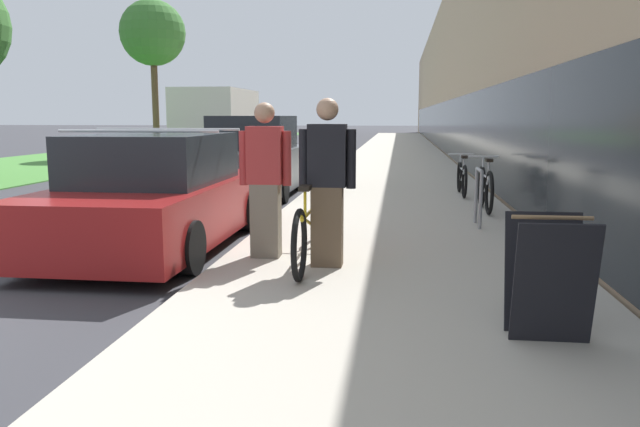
{
  "coord_description": "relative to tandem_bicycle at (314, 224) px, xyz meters",
  "views": [
    {
      "loc": [
        5.4,
        -4.47,
        1.71
      ],
      "look_at": [
        3.15,
        13.39,
        -1.11
      ],
      "focal_mm": 35.0,
      "sensor_mm": 36.0,
      "label": 1
    }
  ],
  "objects": [
    {
      "name": "sidewalk_slab",
      "position": [
        0.91,
        18.58,
        -0.44
      ],
      "size": [
        3.92,
        70.0,
        0.11
      ],
      "color": "#BCB5A5",
      "rests_on": "ground"
    },
    {
      "name": "storefront_facade",
      "position": [
        7.9,
        26.58,
        3.19
      ],
      "size": [
        10.01,
        70.0,
        7.39
      ],
      "color": "tan",
      "rests_on": "ground"
    },
    {
      "name": "lawn_strip",
      "position": [
        -11.73,
        22.58,
        -0.49
      ],
      "size": [
        6.91,
        70.0,
        0.03
      ],
      "color": "#478438",
      "rests_on": "ground"
    },
    {
      "name": "tandem_bicycle",
      "position": [
        0.0,
        0.0,
        0.0
      ],
      "size": [
        0.52,
        2.85,
        0.9
      ],
      "color": "black",
      "rests_on": "sidewalk_slab"
    },
    {
      "name": "person_rider",
      "position": [
        0.19,
        -0.37,
        0.51
      ],
      "size": [
        0.61,
        0.24,
        1.78
      ],
      "color": "brown",
      "rests_on": "sidewalk_slab"
    },
    {
      "name": "person_bystander",
      "position": [
        -0.55,
        -0.03,
        0.49
      ],
      "size": [
        0.59,
        0.23,
        1.75
      ],
      "color": "#756B5B",
      "rests_on": "sidewalk_slab"
    },
    {
      "name": "bike_rack_hoop",
      "position": [
        2.11,
        2.36,
        0.13
      ],
      "size": [
        0.05,
        0.6,
        0.84
      ],
      "color": "gray",
      "rests_on": "sidewalk_slab"
    },
    {
      "name": "cruiser_bike_nearest",
      "position": [
        2.41,
        3.92,
        -0.0
      ],
      "size": [
        0.52,
        1.68,
        0.91
      ],
      "color": "black",
      "rests_on": "sidewalk_slab"
    },
    {
      "name": "cruiser_bike_middle",
      "position": [
        2.22,
        6.01,
        -0.03
      ],
      "size": [
        0.52,
        1.67,
        0.83
      ],
      "color": "black",
      "rests_on": "sidewalk_slab"
    },
    {
      "name": "sandwich_board_sign",
      "position": [
        2.03,
        -2.36,
        0.06
      ],
      "size": [
        0.56,
        0.56,
        0.9
      ],
      "color": "black",
      "rests_on": "sidewalk_slab"
    },
    {
      "name": "parked_sedan_curbside",
      "position": [
        -2.18,
        0.8,
        0.17
      ],
      "size": [
        2.01,
        4.4,
        1.55
      ],
      "color": "maroon",
      "rests_on": "ground"
    },
    {
      "name": "vintage_roadster_curbside",
      "position": [
        -2.19,
        6.42,
        0.27
      ],
      "size": [
        1.9,
        4.17,
        1.72
      ],
      "color": "#4C5156",
      "rests_on": "ground"
    },
    {
      "name": "moving_truck",
      "position": [
        -6.45,
        18.55,
        0.91
      ],
      "size": [
        2.55,
        6.21,
        2.78
      ],
      "color": "orange",
      "rests_on": "ground"
    },
    {
      "name": "street_tree_far",
      "position": [
        -9.55,
        19.34,
        4.67
      ],
      "size": [
        2.77,
        2.77,
        6.6
      ],
      "color": "brown",
      "rests_on": "ground"
    }
  ]
}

